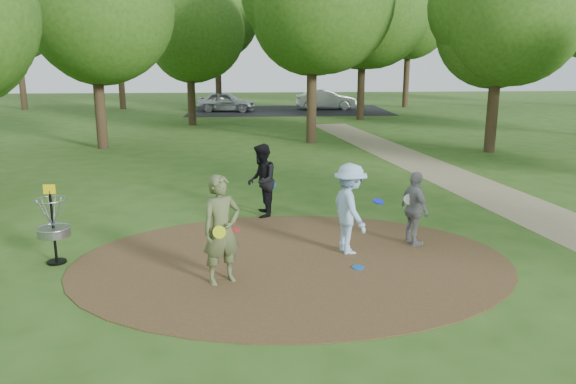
{
  "coord_description": "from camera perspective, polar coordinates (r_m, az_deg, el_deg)",
  "views": [
    {
      "loc": [
        -0.78,
        -10.08,
        3.88
      ],
      "look_at": [
        0.0,
        1.2,
        1.1
      ],
      "focal_mm": 35.0,
      "sensor_mm": 36.0,
      "label": 1
    }
  ],
  "objects": [
    {
      "name": "ground",
      "position": [
        10.83,
        0.44,
        -7.18
      ],
      "size": [
        100.0,
        100.0,
        0.0
      ],
      "primitive_type": "plane",
      "color": "#2D5119",
      "rests_on": "ground"
    },
    {
      "name": "dirt_clearing",
      "position": [
        10.82,
        0.44,
        -7.13
      ],
      "size": [
        8.4,
        8.4,
        0.02
      ],
      "primitive_type": "cylinder",
      "color": "#47301C",
      "rests_on": "ground"
    },
    {
      "name": "footpath",
      "position": [
        14.62,
        26.12,
        -3.0
      ],
      "size": [
        7.55,
        39.89,
        0.01
      ],
      "primitive_type": "cube",
      "rotation": [
        0.0,
        0.0,
        0.14
      ],
      "color": "#8C7A5B",
      "rests_on": "ground"
    },
    {
      "name": "parking_lot",
      "position": [
        40.36,
        0.03,
        8.29
      ],
      "size": [
        14.0,
        8.0,
        0.01
      ],
      "primitive_type": "cube",
      "color": "black",
      "rests_on": "ground"
    },
    {
      "name": "player_observer_with_disc",
      "position": [
        9.67,
        -6.77,
        -3.85
      ],
      "size": [
        0.83,
        0.74,
        1.92
      ],
      "color": "#576339",
      "rests_on": "ground"
    },
    {
      "name": "player_throwing_with_disc",
      "position": [
        11.14,
        6.3,
        -1.72
      ],
      "size": [
        1.18,
        1.31,
        1.82
      ],
      "color": "#9AC2E6",
      "rests_on": "ground"
    },
    {
      "name": "player_walking_with_disc",
      "position": [
        13.62,
        -2.7,
        1.15
      ],
      "size": [
        0.72,
        0.91,
        1.8
      ],
      "color": "black",
      "rests_on": "ground"
    },
    {
      "name": "player_waiting_with_disc",
      "position": [
        11.83,
        12.75,
        -1.7
      ],
      "size": [
        0.62,
        0.99,
        1.57
      ],
      "color": "gray",
      "rests_on": "ground"
    },
    {
      "name": "disc_ground_cyan",
      "position": [
        11.44,
        -5.8,
        -5.92
      ],
      "size": [
        0.22,
        0.22,
        0.02
      ],
      "primitive_type": "cylinder",
      "color": "#188CC5",
      "rests_on": "dirt_clearing"
    },
    {
      "name": "disc_ground_blue",
      "position": [
        10.6,
        7.13,
        -7.61
      ],
      "size": [
        0.22,
        0.22,
        0.02
      ],
      "primitive_type": "cylinder",
      "color": "blue",
      "rests_on": "dirt_clearing"
    },
    {
      "name": "disc_ground_red",
      "position": [
        12.74,
        -5.37,
        -3.84
      ],
      "size": [
        0.22,
        0.22,
        0.02
      ],
      "primitive_type": "cylinder",
      "color": "red",
      "rests_on": "dirt_clearing"
    },
    {
      "name": "car_left",
      "position": [
        39.67,
        -6.33,
        9.09
      ],
      "size": [
        4.22,
        2.27,
        1.36
      ],
      "primitive_type": "imported",
      "rotation": [
        0.0,
        0.0,
        1.4
      ],
      "color": "#A6AAAE",
      "rests_on": "ground"
    },
    {
      "name": "car_right",
      "position": [
        41.08,
        3.9,
        9.33
      ],
      "size": [
        4.31,
        1.54,
        1.41
      ],
      "primitive_type": "imported",
      "rotation": [
        0.0,
        0.0,
        1.58
      ],
      "color": "#A8A8AF",
      "rests_on": "ground"
    },
    {
      "name": "disc_golf_basket",
      "position": [
        11.43,
        -22.81,
        -2.54
      ],
      "size": [
        0.63,
        0.63,
        1.54
      ],
      "color": "black",
      "rests_on": "ground"
    },
    {
      "name": "tree_ring",
      "position": [
        21.61,
        5.29,
        17.55
      ],
      "size": [
        37.15,
        45.76,
        9.71
      ],
      "color": "#332316",
      "rests_on": "ground"
    }
  ]
}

